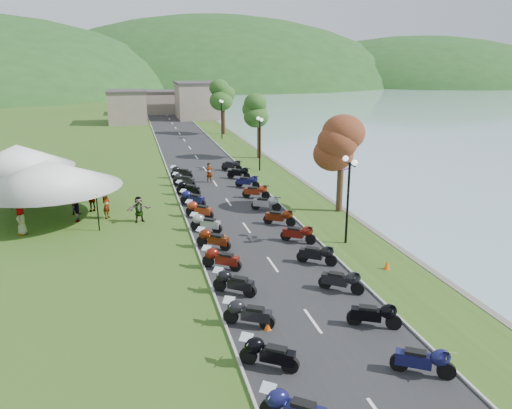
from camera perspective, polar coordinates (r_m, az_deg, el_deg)
road at (r=48.74m, az=-5.89°, el=4.07°), size 7.00×120.00×0.02m
hills_backdrop at (r=207.51m, az=-12.58°, el=13.23°), size 360.00×120.00×76.00m
far_building at (r=92.60m, az=-11.36°, el=11.27°), size 18.00×16.00×5.00m
moto_row_left at (r=26.89m, az=-4.43°, el=-5.08°), size 2.60×40.30×1.10m
moto_row_right at (r=29.15m, az=4.69°, el=-3.35°), size 2.60×41.60×1.10m
vendor_tent_main at (r=35.53m, az=-22.55°, el=1.51°), size 6.29×6.29×4.00m
vendor_tent_side at (r=42.86m, az=-25.40°, el=3.56°), size 5.52×5.52×4.00m
tree_lakeside at (r=34.67m, az=9.73°, el=5.44°), size 2.82×2.82×7.82m
pedestrian_a at (r=35.04m, az=-16.58°, el=-1.51°), size 0.71×0.81×1.84m
pedestrian_b at (r=36.66m, az=-19.90°, el=-1.03°), size 0.89×0.65×1.65m
pedestrian_c at (r=34.97m, az=-19.78°, el=-1.84°), size 0.72×1.22×1.76m
traffic_cone_near at (r=20.32m, az=1.37°, el=-13.55°), size 0.31×0.31×0.49m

